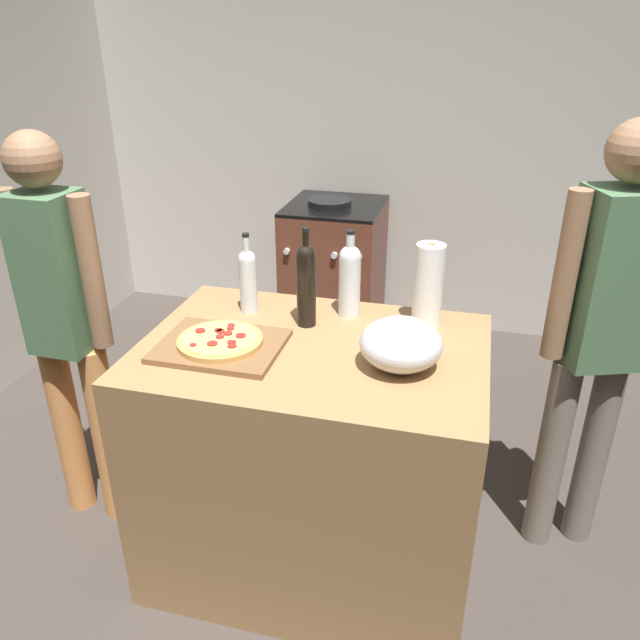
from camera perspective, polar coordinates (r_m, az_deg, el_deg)
The scene contains 13 objects.
ground_plane at distance 3.23m, azimuth 3.30°, elevation -10.47°, with size 4.70×3.37×0.02m, color #3F3833.
kitchen_wall_rear at distance 4.07m, azimuth 8.00°, elevation 17.06°, with size 4.70×0.10×2.60m, color #BCB7AD.
counter at distance 2.30m, azimuth -0.64°, elevation -12.73°, with size 1.15×0.80×0.93m, color #9E7247.
cutting_board at distance 2.05m, azimuth -9.21°, elevation -2.39°, with size 0.40×0.32×0.02m, color brown.
pizza at distance 2.04m, azimuth -9.24°, elevation -1.86°, with size 0.28×0.28×0.03m.
mixing_bowl at distance 1.90m, azimuth 7.52°, elevation -2.23°, with size 0.26×0.26×0.16m.
paper_towel_roll at distance 2.17m, azimuth 10.01°, elevation 3.18°, with size 0.10×0.10×0.30m.
wine_bottle_amber at distance 2.21m, azimuth 2.77°, elevation 3.99°, with size 0.08×0.08×0.32m.
wine_bottle_green at distance 2.26m, azimuth -6.71°, elevation 3.90°, with size 0.06×0.06×0.30m.
wine_bottle_clear at distance 2.12m, azimuth -1.29°, elevation 3.55°, with size 0.07×0.07×0.36m.
stove at distance 3.97m, azimuth 1.35°, elevation 4.42°, with size 0.58×0.64×0.95m.
person_in_stripes at distance 2.48m, azimuth -22.65°, elevation 0.19°, with size 0.38×0.20×1.59m.
person_in_red at distance 2.33m, azimuth 24.57°, elevation -0.52°, with size 0.38×0.27×1.65m.
Camera 1 is at (0.47, -1.18, 1.89)m, focal length 34.50 mm.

